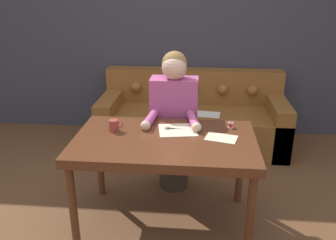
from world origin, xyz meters
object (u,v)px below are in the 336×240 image
Objects in this scene: dining_table at (165,147)px; couch at (192,120)px; scissors at (172,129)px; mug at (114,125)px; thread_spool at (230,125)px; person at (174,121)px.

dining_table is 0.64× the size of couch.
scissors is at bearing 76.91° from dining_table.
scissors is at bearing -95.49° from couch.
dining_table is at bearing -14.86° from mug.
dining_table is 0.21m from scissors.
mug is 0.94m from thread_spool.
dining_table is at bearing -153.32° from thread_spool.
couch is 1.65× the size of person.
mug is at bearing -170.69° from scissors.
couch is 19.12× the size of mug.
scissors is 0.47m from thread_spool.
mug is 2.51× the size of thread_spool.
person is at bearing 92.19° from scissors.
thread_spool is (0.92, 0.15, -0.02)m from mug.
couch reaches higher than dining_table.
thread_spool is at bearing 8.74° from scissors.
mug is at bearing -170.98° from thread_spool.
mug is at bearing -134.42° from person.
scissors is 4.38× the size of thread_spool.
person is at bearing 45.58° from mug.
person is 6.66× the size of scissors.
couch reaches higher than scissors.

